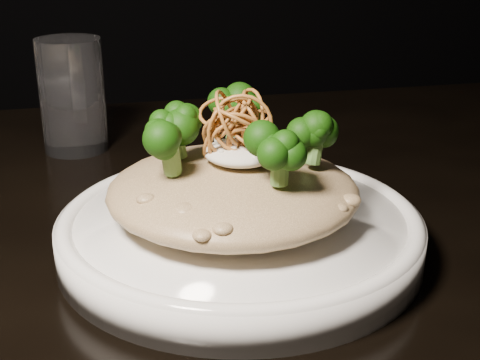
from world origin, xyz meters
name	(u,v)px	position (x,y,z in m)	size (l,w,h in m)	color
table	(162,328)	(0.00, 0.00, 0.67)	(1.10, 0.80, 0.75)	black
plate	(240,233)	(0.06, -0.04, 0.76)	(0.26, 0.26, 0.03)	white
risotto	(233,190)	(0.05, -0.03, 0.80)	(0.18, 0.18, 0.04)	brown
broccoli	(239,130)	(0.06, -0.03, 0.84)	(0.13, 0.13, 0.05)	black
cheese	(241,152)	(0.06, -0.03, 0.82)	(0.05, 0.05, 0.01)	silver
shallots	(240,122)	(0.06, -0.03, 0.85)	(0.05, 0.05, 0.03)	brown
drinking_glass	(72,96)	(-0.06, 0.22, 0.81)	(0.07, 0.07, 0.12)	white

